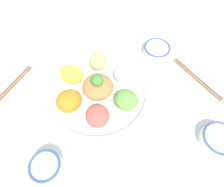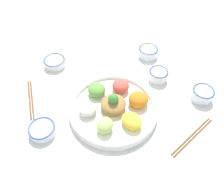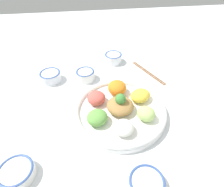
% 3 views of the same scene
% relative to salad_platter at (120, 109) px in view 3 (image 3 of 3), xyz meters
% --- Properties ---
extents(ground_plane, '(2.40, 2.40, 0.00)m').
position_rel_salad_platter_xyz_m(ground_plane, '(0.01, 0.03, -0.03)').
color(ground_plane, white).
extents(salad_platter, '(0.34, 0.34, 0.10)m').
position_rel_salad_platter_xyz_m(salad_platter, '(0.00, 0.00, 0.00)').
color(salad_platter, white).
rests_on(salad_platter, ground_plane).
extents(sauce_bowl_red, '(0.08, 0.08, 0.05)m').
position_rel_salad_platter_xyz_m(sauce_bowl_red, '(-0.23, -0.12, 0.00)').
color(sauce_bowl_red, white).
rests_on(sauce_bowl_red, ground_plane).
extents(rice_bowl_blue, '(0.09, 0.09, 0.04)m').
position_rel_salad_platter_xyz_m(rice_bowl_blue, '(-0.24, -0.28, -0.00)').
color(rice_bowl_blue, white).
rests_on(rice_bowl_blue, ground_plane).
extents(sauce_bowl_dark, '(0.10, 0.10, 0.04)m').
position_rel_salad_platter_xyz_m(sauce_bowl_dark, '(0.20, -0.32, -0.01)').
color(sauce_bowl_dark, white).
rests_on(sauce_bowl_dark, ground_plane).
extents(rice_bowl_plain, '(0.10, 0.10, 0.03)m').
position_rel_salad_platter_xyz_m(rice_bowl_plain, '(0.27, 0.02, -0.01)').
color(rice_bowl_plain, white).
rests_on(rice_bowl_plain, ground_plane).
extents(sauce_bowl_far, '(0.09, 0.09, 0.05)m').
position_rel_salad_platter_xyz_m(sauce_bowl_far, '(-0.36, 0.03, 0.00)').
color(sauce_bowl_far, white).
rests_on(sauce_bowl_far, ground_plane).
extents(chopsticks_pair_far, '(0.21, 0.11, 0.01)m').
position_rel_salad_platter_xyz_m(chopsticks_pair_far, '(-0.24, 0.18, -0.02)').
color(chopsticks_pair_far, brown).
rests_on(chopsticks_pair_far, ground_plane).
extents(serving_spoon_main, '(0.12, 0.07, 0.01)m').
position_rel_salad_platter_xyz_m(serving_spoon_main, '(0.05, 0.29, -0.02)').
color(serving_spoon_main, white).
rests_on(serving_spoon_main, ground_plane).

